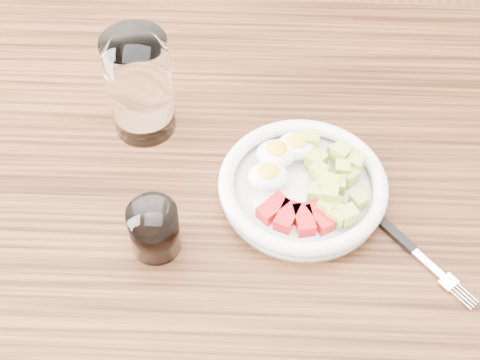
% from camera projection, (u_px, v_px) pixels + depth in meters
% --- Properties ---
extents(dining_table, '(1.50, 0.90, 0.77)m').
position_uv_depth(dining_table, '(246.00, 238.00, 1.02)').
color(dining_table, brown).
rests_on(dining_table, ground).
extents(bowl, '(0.24, 0.24, 0.06)m').
position_uv_depth(bowl, '(303.00, 184.00, 0.93)').
color(bowl, white).
rests_on(bowl, dining_table).
extents(fork, '(0.14, 0.16, 0.01)m').
position_uv_depth(fork, '(402.00, 240.00, 0.89)').
color(fork, black).
rests_on(fork, dining_table).
extents(water_glass, '(0.09, 0.09, 0.17)m').
position_uv_depth(water_glass, '(140.00, 86.00, 0.96)').
color(water_glass, white).
rests_on(water_glass, dining_table).
extents(coffee_glass, '(0.07, 0.07, 0.08)m').
position_uv_depth(coffee_glass, '(154.00, 230.00, 0.86)').
color(coffee_glass, white).
rests_on(coffee_glass, dining_table).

